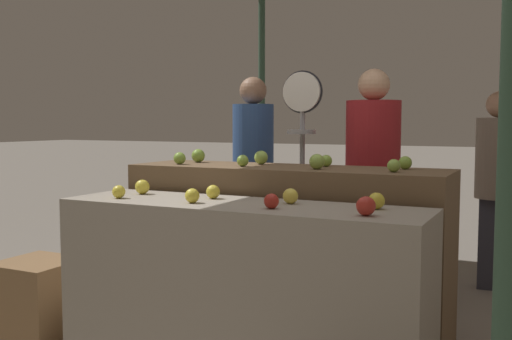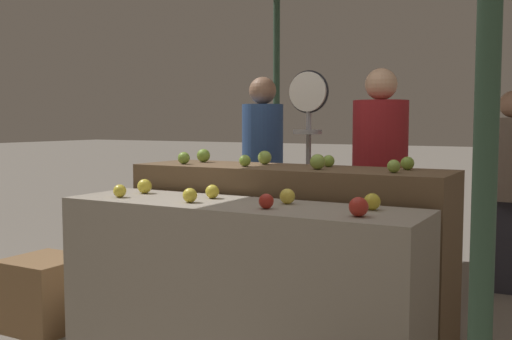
{
  "view_description": "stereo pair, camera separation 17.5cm",
  "coord_description": "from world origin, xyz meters",
  "px_view_note": "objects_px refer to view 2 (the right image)",
  "views": [
    {
      "loc": [
        1.43,
        -2.72,
        1.31
      ],
      "look_at": [
        -0.05,
        0.3,
        1.04
      ],
      "focal_mm": 42.0,
      "sensor_mm": 36.0,
      "label": 1
    },
    {
      "loc": [
        1.59,
        -2.64,
        1.31
      ],
      "look_at": [
        -0.05,
        0.3,
        1.04
      ],
      "focal_mm": 42.0,
      "sensor_mm": 36.0,
      "label": 2
    }
  ],
  "objects_px": {
    "produce_scale": "(308,135)",
    "person_customer_right": "(511,177)",
    "person_vendor_at_scale": "(380,172)",
    "person_customer_left": "(263,164)",
    "wooden_crate_side": "(46,293)"
  },
  "relations": [
    {
      "from": "person_customer_right",
      "to": "produce_scale",
      "type": "bearing_deg",
      "value": 37.58
    },
    {
      "from": "person_customer_right",
      "to": "wooden_crate_side",
      "type": "relative_size",
      "value": 3.43
    },
    {
      "from": "person_customer_right",
      "to": "person_customer_left",
      "type": "bearing_deg",
      "value": 14.96
    },
    {
      "from": "wooden_crate_side",
      "to": "person_customer_left",
      "type": "bearing_deg",
      "value": 68.38
    },
    {
      "from": "produce_scale",
      "to": "person_vendor_at_scale",
      "type": "distance_m",
      "value": 0.56
    },
    {
      "from": "person_customer_right",
      "to": "wooden_crate_side",
      "type": "height_order",
      "value": "person_customer_right"
    },
    {
      "from": "person_vendor_at_scale",
      "to": "person_customer_left",
      "type": "relative_size",
      "value": 1.0
    },
    {
      "from": "person_customer_right",
      "to": "wooden_crate_side",
      "type": "xyz_separation_m",
      "value": [
        -2.46,
        -2.29,
        -0.66
      ]
    },
    {
      "from": "produce_scale",
      "to": "person_customer_right",
      "type": "height_order",
      "value": "produce_scale"
    },
    {
      "from": "person_vendor_at_scale",
      "to": "person_customer_right",
      "type": "xyz_separation_m",
      "value": [
        0.75,
        0.86,
        -0.07
      ]
    },
    {
      "from": "person_customer_left",
      "to": "wooden_crate_side",
      "type": "bearing_deg",
      "value": 62.01
    },
    {
      "from": "person_customer_left",
      "to": "produce_scale",
      "type": "bearing_deg",
      "value": 137.06
    },
    {
      "from": "person_vendor_at_scale",
      "to": "person_customer_right",
      "type": "relative_size",
      "value": 1.09
    },
    {
      "from": "produce_scale",
      "to": "person_vendor_at_scale",
      "type": "bearing_deg",
      "value": 25.63
    },
    {
      "from": "person_customer_right",
      "to": "person_vendor_at_scale",
      "type": "bearing_deg",
      "value": 44.56
    }
  ]
}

